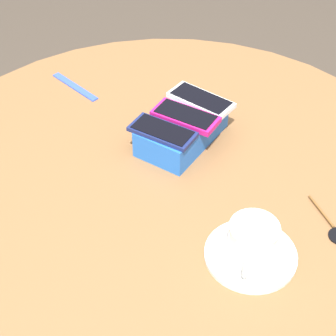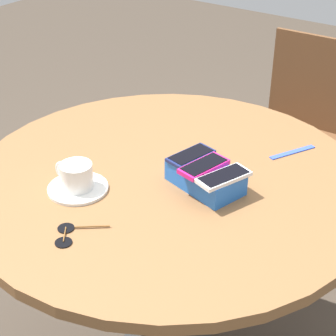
% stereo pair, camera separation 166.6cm
% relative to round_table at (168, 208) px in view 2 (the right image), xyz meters
% --- Properties ---
extents(round_table, '(1.05, 1.05, 0.76)m').
position_rel_round_table_xyz_m(round_table, '(0.00, 0.00, 0.00)').
color(round_table, '#2D2D2D').
rests_on(round_table, ground_plane).
extents(phone_box, '(0.21, 0.15, 0.06)m').
position_rel_round_table_xyz_m(phone_box, '(-0.11, -0.01, 0.14)').
color(phone_box, blue).
rests_on(phone_box, round_table).
extents(phone_white, '(0.10, 0.15, 0.01)m').
position_rel_round_table_xyz_m(phone_white, '(-0.17, 0.01, 0.17)').
color(phone_white, silver).
rests_on(phone_white, phone_box).
extents(phone_magenta, '(0.08, 0.14, 0.01)m').
position_rel_round_table_xyz_m(phone_magenta, '(-0.11, -0.00, 0.17)').
color(phone_magenta, '#D11975').
rests_on(phone_magenta, phone_box).
extents(phone_navy, '(0.08, 0.14, 0.01)m').
position_rel_round_table_xyz_m(phone_navy, '(-0.05, -0.03, 0.17)').
color(phone_navy, navy).
rests_on(phone_navy, phone_box).
extents(saucer, '(0.15, 0.15, 0.01)m').
position_rel_round_table_xyz_m(saucer, '(0.14, 0.19, 0.11)').
color(saucer, white).
rests_on(saucer, round_table).
extents(coffee_cup, '(0.11, 0.08, 0.07)m').
position_rel_round_table_xyz_m(coffee_cup, '(0.15, 0.19, 0.15)').
color(coffee_cup, white).
rests_on(coffee_cup, saucer).
extents(lanyard_strap, '(0.08, 0.14, 0.00)m').
position_rel_round_table_xyz_m(lanyard_strap, '(-0.22, -0.30, 0.11)').
color(lanyard_strap, blue).
rests_on(lanyard_strap, round_table).
extents(sunglasses, '(0.10, 0.12, 0.01)m').
position_rel_round_table_xyz_m(sunglasses, '(0.03, 0.34, 0.11)').
color(sunglasses, black).
rests_on(sunglasses, round_table).
extents(chair_far_side, '(0.42, 0.42, 0.85)m').
position_rel_round_table_xyz_m(chair_far_side, '(0.01, -0.93, -0.20)').
color(chair_far_side, brown).
rests_on(chair_far_side, ground_plane).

